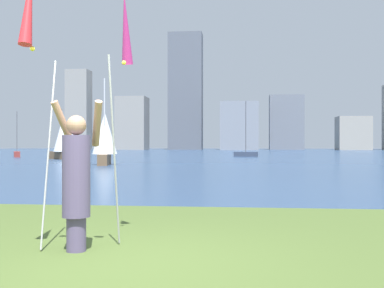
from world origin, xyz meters
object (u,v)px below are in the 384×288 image
(sailboat_5, at_px, (105,137))
(sailboat_7, at_px, (17,154))
(sailboat_6, at_px, (246,153))
(sailboat_3, at_px, (63,139))
(kite_flag_right, at_px, (125,34))
(sailboat_2, at_px, (73,140))
(person, at_px, (77,177))
(kite_flag_left, at_px, (30,12))

(sailboat_5, bearing_deg, sailboat_7, 131.12)
(sailboat_6, bearing_deg, sailboat_3, -147.87)
(kite_flag_right, distance_m, sailboat_2, 46.33)
(kite_flag_right, relative_size, sailboat_3, 0.80)
(person, xyz_separation_m, kite_flag_left, (-0.44, -0.37, 1.98))
(kite_flag_left, relative_size, sailboat_3, 0.81)
(sailboat_6, bearing_deg, sailboat_7, -169.68)
(sailboat_2, xyz_separation_m, sailboat_6, (18.66, -0.46, -1.38))
(kite_flag_left, distance_m, sailboat_2, 47.08)
(sailboat_3, height_order, sailboat_7, sailboat_7)
(kite_flag_left, xyz_separation_m, kite_flag_right, (0.88, 1.12, -0.03))
(kite_flag_left, bearing_deg, person, 40.44)
(kite_flag_right, xyz_separation_m, sailboat_5, (-7.12, 23.04, -1.12))
(kite_flag_right, height_order, sailboat_2, sailboat_2)
(sailboat_2, bearing_deg, sailboat_3, -74.35)
(sailboat_3, xyz_separation_m, sailboat_6, (15.76, 9.90, -1.42))
(sailboat_2, relative_size, sailboat_6, 0.75)
(sailboat_2, bearing_deg, kite_flag_left, -70.41)
(person, xyz_separation_m, sailboat_7, (-20.28, 39.37, -0.60))
(sailboat_2, distance_m, sailboat_7, 6.29)
(sailboat_7, bearing_deg, sailboat_2, 48.50)
(sailboat_5, bearing_deg, sailboat_2, 115.30)
(kite_flag_left, xyz_separation_m, sailboat_2, (-15.78, 44.34, -1.20))
(sailboat_2, bearing_deg, sailboat_5, -64.70)
(kite_flag_left, height_order, sailboat_3, sailboat_3)
(person, distance_m, sailboat_3, 36.16)
(kite_flag_left, distance_m, sailboat_7, 44.49)
(kite_flag_left, bearing_deg, sailboat_5, 104.49)
(kite_flag_left, height_order, sailboat_5, sailboat_5)
(kite_flag_left, xyz_separation_m, sailboat_5, (-6.24, 24.16, -1.15))
(kite_flag_right, bearing_deg, sailboat_5, 107.17)
(person, height_order, sailboat_6, sailboat_6)
(person, height_order, sailboat_5, sailboat_5)
(sailboat_5, relative_size, sailboat_6, 0.96)
(sailboat_5, xyz_separation_m, sailboat_7, (-13.60, 15.58, -1.44))
(kite_flag_right, xyz_separation_m, sailboat_3, (-13.75, 32.86, -1.13))
(kite_flag_left, relative_size, kite_flag_right, 1.01)
(person, bearing_deg, sailboat_3, 119.91)
(sailboat_3, relative_size, sailboat_6, 0.76)
(sailboat_2, xyz_separation_m, sailboat_7, (-4.07, -4.60, -1.38))
(kite_flag_left, relative_size, sailboat_7, 0.77)
(sailboat_2, bearing_deg, sailboat_7, -131.50)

